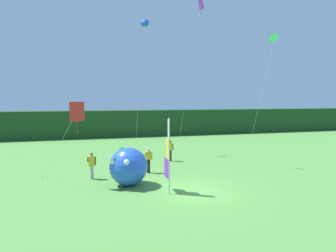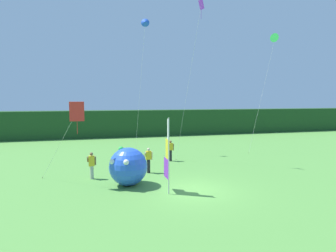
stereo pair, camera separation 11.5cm
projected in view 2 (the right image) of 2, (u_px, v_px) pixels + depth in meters
name	position (u px, v px, depth m)	size (l,w,h in m)	color
ground_plane	(193.00, 190.00, 15.87)	(120.00, 120.00, 0.00)	#518E3D
distant_treeline	(133.00, 123.00, 38.87)	(80.00, 2.40, 3.46)	#1E421E
banner_flag	(167.00, 157.00, 15.37)	(0.06, 1.03, 4.02)	#B7B7BC
person_near_banner	(92.00, 165.00, 18.07)	(0.55, 0.48, 1.67)	#B7B2A3
person_mid_field	(149.00, 160.00, 19.54)	(0.55, 0.48, 1.70)	black
person_far_left	(171.00, 150.00, 23.27)	(0.55, 0.48, 1.67)	black
inflatable_balloon	(128.00, 167.00, 16.70)	(2.19, 2.22, 2.22)	blue
kite_red_diamond_0	(76.00, 114.00, 16.21)	(2.72, 2.55, 4.82)	brown
kite_purple_diamond_1	(198.00, 23.00, 21.57)	(1.57, 2.04, 12.19)	brown
kite_green_delta_2	(275.00, 39.00, 26.91)	(3.11, 0.98, 11.00)	brown
kite_blue_delta_3	(145.00, 23.00, 25.78)	(1.58, 1.24, 12.13)	brown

